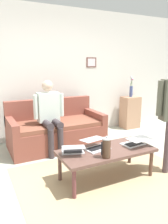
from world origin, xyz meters
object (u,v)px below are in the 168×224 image
object	(u,v)px
couch	(56,131)
french_press	(106,148)
coffee_table	(107,153)
laptop_right	(73,150)
side_shelf	(130,112)
laptop_left	(96,145)
person_seated	(50,112)
flower_vase	(131,88)
laptop_center	(135,142)

from	to	relation	value
couch	french_press	bearing A→B (deg)	91.92
coffee_table	laptop_right	size ratio (longest dim) A/B	3.26
coffee_table	french_press	world-z (taller)	french_press
side_shelf	french_press	bearing A→B (deg)	45.74
laptop_left	person_seated	bearing A→B (deg)	-76.97
couch	person_seated	bearing A→B (deg)	51.70
laptop_right	flower_vase	distance (m)	2.95
laptop_right	person_seated	distance (m)	1.19
coffee_table	flower_vase	size ratio (longest dim) A/B	2.60
laptop_left	french_press	size ratio (longest dim) A/B	1.32
laptop_left	flower_vase	world-z (taller)	flower_vase
couch	coffee_table	size ratio (longest dim) A/B	1.32
couch	flower_vase	xyz separation A→B (m)	(-2.07, -0.37, 0.67)
side_shelf	person_seated	distance (m)	2.35
laptop_center	side_shelf	bearing A→B (deg)	-126.71
laptop_center	couch	bearing A→B (deg)	-66.71
side_shelf	person_seated	bearing A→B (deg)	14.71
person_seated	side_shelf	bearing A→B (deg)	-165.29
coffee_table	person_seated	xyz separation A→B (m)	(0.38, -1.26, 0.35)
couch	side_shelf	distance (m)	2.10
coffee_table	french_press	xyz separation A→B (m)	(0.14, 0.21, 0.17)
coffee_table	laptop_right	distance (m)	0.47
couch	laptop_right	xyz separation A→B (m)	(0.25, 1.38, 0.16)
laptop_right	couch	bearing A→B (deg)	-100.36
couch	laptop_center	distance (m)	1.67
side_shelf	person_seated	world-z (taller)	person_seated
french_press	person_seated	size ratio (longest dim) A/B	0.22
couch	flower_vase	size ratio (longest dim) A/B	3.45
coffee_table	side_shelf	distance (m)	2.63
coffee_table	french_press	size ratio (longest dim) A/B	4.63
laptop_right	side_shelf	world-z (taller)	side_shelf
side_shelf	couch	bearing A→B (deg)	9.97
french_press	flower_vase	xyz separation A→B (m)	(-2.01, -2.07, 0.43)
coffee_table	laptop_center	bearing A→B (deg)	174.82
side_shelf	laptop_center	bearing A→B (deg)	53.29
laptop_right	flower_vase	bearing A→B (deg)	-143.03
laptop_right	person_seated	xyz separation A→B (m)	(-0.07, -1.16, 0.27)
french_press	couch	bearing A→B (deg)	-88.08
laptop_left	side_shelf	size ratio (longest dim) A/B	0.49
coffee_table	french_press	bearing A→B (deg)	56.09
laptop_center	laptop_right	xyz separation A→B (m)	(0.91, -0.14, -0.00)
couch	coffee_table	world-z (taller)	couch
laptop_left	laptop_center	xyz separation A→B (m)	(-0.57, 0.15, 0.00)
laptop_left	laptop_center	bearing A→B (deg)	165.45
couch	person_seated	size ratio (longest dim) A/B	1.36
laptop_center	laptop_right	distance (m)	0.92
coffee_table	side_shelf	world-z (taller)	side_shelf
side_shelf	flower_vase	distance (m)	0.59
person_seated	couch	bearing A→B (deg)	-128.30
coffee_table	side_shelf	bearing A→B (deg)	-135.27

